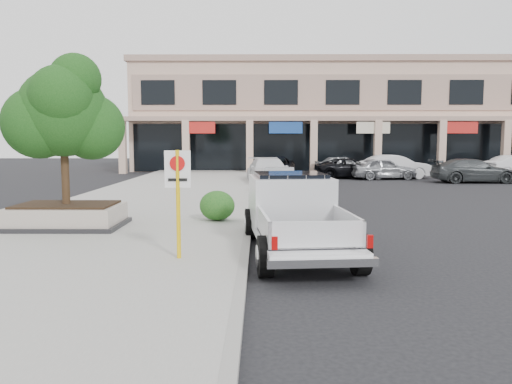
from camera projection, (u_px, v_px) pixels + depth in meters
ground at (309, 248)px, 12.34m from camera, size 120.00×120.00×0.00m
sidewalk at (143, 210)px, 18.35m from camera, size 8.00×52.00×0.15m
curb at (251, 210)px, 18.32m from camera, size 0.20×52.00×0.15m
strip_mall at (361, 117)px, 45.53m from camera, size 40.55×12.43×9.50m
planter at (67, 216)px, 14.42m from camera, size 3.20×2.20×0.68m
planter_tree at (70, 113)px, 14.26m from camera, size 2.90×2.55×4.00m
no_parking_sign at (178, 189)px, 10.49m from camera, size 0.55×0.09×2.30m
hedge at (217, 206)px, 15.54m from camera, size 1.10×0.99×0.93m
pickup_truck at (297, 215)px, 11.63m from camera, size 2.70×6.02×1.84m
curb_car_a at (291, 189)px, 19.44m from camera, size 1.87×4.34×1.46m
curb_car_b at (279, 182)px, 23.69m from camera, size 1.65×4.15×1.34m
curb_car_c at (268, 171)px, 29.75m from camera, size 2.88×5.71×1.59m
curb_car_d at (276, 167)px, 34.77m from camera, size 3.14×5.66×1.50m
lot_car_a at (383, 169)px, 33.52m from camera, size 4.46×2.16×1.47m
lot_car_b at (394, 167)px, 34.22m from camera, size 5.15×2.50×1.63m
lot_car_c at (473, 171)px, 31.01m from camera, size 5.14×2.14×1.49m
lot_car_d at (351, 168)px, 34.62m from camera, size 5.13×2.72×1.37m
lot_car_e at (343, 165)px, 38.36m from camera, size 4.52×2.46×1.46m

